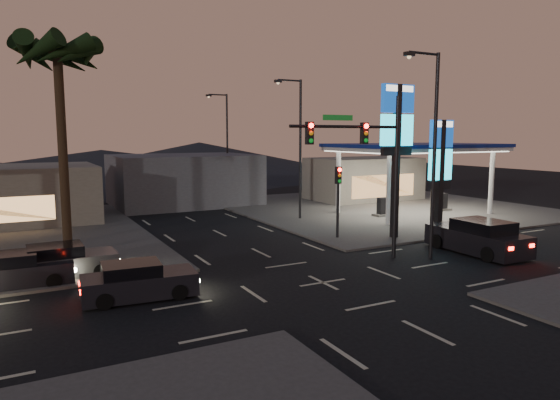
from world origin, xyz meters
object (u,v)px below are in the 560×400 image
pylon_sign_short (440,160)px  car_lane_b_front (62,262)px  suv_station (478,238)px  car_lane_b_mid (15,271)px  pylon_sign_tall (397,130)px  gas_station (415,149)px  traffic_signal_mast (368,154)px  car_lane_a_front (138,282)px

pylon_sign_short → car_lane_b_front: size_ratio=1.55×
pylon_sign_short → car_lane_b_front: 20.99m
suv_station → car_lane_b_mid: bearing=167.9°
pylon_sign_tall → car_lane_b_mid: 20.67m
gas_station → traffic_signal_mast: size_ratio=1.53×
traffic_signal_mast → suv_station: (6.24, -1.31, -4.40)m
pylon_sign_tall → pylon_sign_short: pylon_sign_tall is taller
traffic_signal_mast → suv_station: traffic_signal_mast is taller
pylon_sign_tall → car_lane_b_front: (-18.06, 0.36, -5.72)m
pylon_sign_short → gas_station: bearing=56.3°
pylon_sign_tall → car_lane_b_front: size_ratio=1.99×
gas_station → car_lane_b_mid: gas_station is taller
traffic_signal_mast → car_lane_b_mid: size_ratio=1.80×
car_lane_b_front → car_lane_b_mid: size_ratio=1.02×
pylon_sign_tall → car_lane_b_mid: size_ratio=2.03×
pylon_sign_tall → suv_station: pylon_sign_tall is taller
pylon_sign_short → car_lane_b_mid: pylon_sign_short is taller
traffic_signal_mast → suv_station: 7.75m
car_lane_a_front → car_lane_b_front: bearing=118.1°
gas_station → car_lane_b_mid: 28.52m
car_lane_b_mid → suv_station: 21.84m
pylon_sign_short → traffic_signal_mast: (-7.24, -2.51, 0.57)m
gas_station → car_lane_a_front: 25.88m
pylon_sign_short → car_lane_a_front: bearing=-170.8°
car_lane_b_front → suv_station: size_ratio=0.84×
pylon_sign_tall → traffic_signal_mast: size_ratio=1.12×
car_lane_a_front → pylon_sign_short: bearing=9.2°
pylon_sign_short → car_lane_b_mid: size_ratio=1.58×
suv_station → car_lane_a_front: bearing=177.2°
traffic_signal_mast → gas_station: bearing=39.3°
pylon_sign_short → car_lane_a_front: pylon_sign_short is taller
gas_station → suv_station: 13.50m
traffic_signal_mast → car_lane_b_front: size_ratio=1.77×
pylon_sign_tall → pylon_sign_short: size_ratio=1.29×
traffic_signal_mast → car_lane_a_front: (-11.01, -0.45, -4.58)m
car_lane_a_front → car_lane_b_mid: bearing=137.8°
pylon_sign_tall → car_lane_a_front: size_ratio=2.05×
suv_station → pylon_sign_tall: bearing=107.3°
car_lane_a_front → suv_station: bearing=-2.8°
traffic_signal_mast → car_lane_b_mid: bearing=167.8°
pylon_sign_tall → traffic_signal_mast: 6.02m
pylon_sign_short → suv_station: pylon_sign_short is taller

